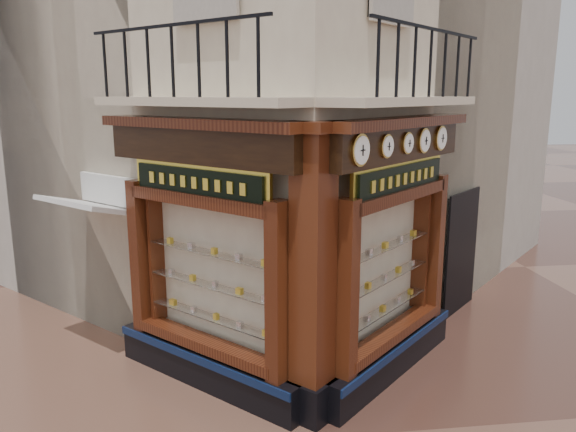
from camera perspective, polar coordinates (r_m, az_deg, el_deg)
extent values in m
cube|color=beige|center=(12.62, -1.87, 20.00)|extent=(11.31, 11.31, 12.00)
cube|color=#BBB1A3|center=(15.03, -12.64, 16.56)|extent=(11.31, 11.31, 11.00)
cube|color=#BBB1A3|center=(15.41, 6.84, 16.64)|extent=(11.31, 11.31, 11.00)
cube|color=black|center=(8.81, -8.34, -15.04)|extent=(2.72, 2.72, 0.55)
cube|color=#0B193B|center=(8.60, -9.33, -14.19)|extent=(2.50, 2.50, 0.12)
cube|color=#38140A|center=(7.33, -1.01, -7.85)|extent=(0.37, 0.37, 2.45)
cube|color=#38140A|center=(9.26, -14.67, -3.94)|extent=(0.37, 0.37, 2.45)
cube|color=#FBF3BE|center=(8.46, -7.04, -5.35)|extent=(1.80, 1.80, 2.10)
cube|color=black|center=(7.88, -8.99, 7.06)|extent=(2.69, 2.69, 0.50)
cube|color=#38140A|center=(7.81, -9.44, 9.28)|extent=(2.86, 2.86, 0.14)
cube|color=black|center=(9.18, 10.43, -13.92)|extent=(2.72, 2.72, 0.55)
cube|color=#0B193B|center=(9.02, 11.58, -12.97)|extent=(2.50, 2.50, 0.12)
cube|color=#38140A|center=(7.47, 5.86, -7.51)|extent=(0.37, 0.37, 2.45)
cube|color=#38140A|center=(9.86, 14.55, -2.96)|extent=(0.37, 0.37, 2.45)
cube|color=#FBF3BE|center=(8.79, 8.89, -4.73)|extent=(1.80, 1.80, 2.10)
cube|color=black|center=(8.30, 11.20, 7.23)|extent=(2.69, 2.69, 0.50)
cube|color=#38140A|center=(8.25, 11.73, 9.33)|extent=(2.86, 2.86, 0.14)
cube|color=black|center=(7.98, 2.42, -17.99)|extent=(0.78, 0.78, 0.55)
cube|color=#38140A|center=(7.21, 2.55, -4.65)|extent=(0.64, 0.64, 3.50)
cube|color=#38140A|center=(6.91, 2.69, 9.06)|extent=(0.85, 0.85, 0.14)
cube|color=beige|center=(7.79, -9.63, 11.40)|extent=(2.97, 2.97, 0.12)
cube|color=black|center=(7.62, -11.81, 18.46)|extent=(2.36, 2.36, 0.04)
cube|color=beige|center=(8.23, 11.94, 11.34)|extent=(2.97, 2.97, 0.12)
cube|color=black|center=(8.13, 14.44, 17.93)|extent=(2.36, 2.36, 0.04)
cylinder|color=gold|center=(7.03, 7.32, 6.66)|extent=(0.32, 0.32, 0.41)
cylinder|color=white|center=(7.01, 7.53, 6.64)|extent=(0.26, 0.26, 0.35)
cube|color=black|center=(7.00, 7.64, 6.63)|extent=(0.02, 0.02, 0.14)
cube|color=black|center=(7.00, 7.64, 6.63)|extent=(0.08, 0.08, 0.01)
cylinder|color=gold|center=(7.62, 9.96, 7.00)|extent=(0.26, 0.26, 0.32)
cylinder|color=white|center=(7.61, 10.16, 6.98)|extent=(0.21, 0.21, 0.28)
cube|color=black|center=(7.60, 10.26, 6.97)|extent=(0.02, 0.02, 0.11)
cube|color=black|center=(7.60, 10.26, 6.97)|extent=(0.07, 0.07, 0.01)
cylinder|color=gold|center=(8.16, 12.00, 7.26)|extent=(0.26, 0.26, 0.31)
cylinder|color=white|center=(8.15, 12.19, 7.24)|extent=(0.20, 0.20, 0.27)
cube|color=black|center=(8.14, 12.28, 7.23)|extent=(0.02, 0.02, 0.10)
cube|color=black|center=(8.14, 12.28, 7.23)|extent=(0.06, 0.06, 0.01)
cylinder|color=gold|center=(8.66, 13.61, 7.45)|extent=(0.30, 0.30, 0.37)
cylinder|color=white|center=(8.65, 13.79, 7.44)|extent=(0.24, 0.24, 0.32)
cube|color=black|center=(8.64, 13.88, 7.43)|extent=(0.02, 0.02, 0.12)
cube|color=black|center=(8.64, 13.88, 7.43)|extent=(0.07, 0.07, 0.01)
cylinder|color=gold|center=(9.23, 15.22, 7.64)|extent=(0.31, 0.31, 0.39)
cylinder|color=white|center=(9.22, 15.39, 7.62)|extent=(0.25, 0.25, 0.34)
cube|color=black|center=(9.21, 15.48, 7.62)|extent=(0.02, 0.02, 0.13)
cube|color=black|center=(9.21, 15.48, 7.62)|extent=(0.08, 0.08, 0.01)
cube|color=yellow|center=(7.91, -9.08, 3.43)|extent=(1.90, 1.90, 0.51)
cube|color=black|center=(7.89, -9.29, 3.39)|extent=(1.77, 1.77, 0.38)
cube|color=yellow|center=(8.34, 11.30, 3.78)|extent=(1.94, 1.94, 0.52)
cube|color=black|center=(8.32, 11.55, 3.75)|extent=(1.81, 1.81, 0.39)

